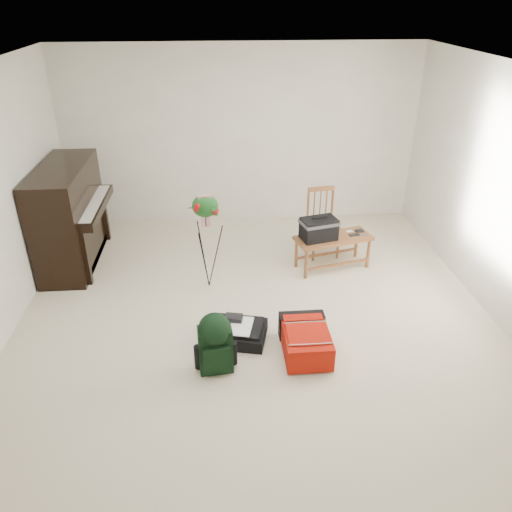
{
  "coord_description": "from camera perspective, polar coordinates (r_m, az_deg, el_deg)",
  "views": [
    {
      "loc": [
        -0.35,
        -4.21,
        3.1
      ],
      "look_at": [
        0.02,
        0.35,
        0.63
      ],
      "focal_mm": 35.0,
      "sensor_mm": 36.0,
      "label": 1
    }
  ],
  "objects": [
    {
      "name": "bench",
      "position": [
        6.11,
        7.64,
        2.92
      ],
      "size": [
        1.0,
        0.59,
        0.72
      ],
      "rotation": [
        0.0,
        0.0,
        0.25
      ],
      "color": "brown",
      "rests_on": "floor"
    },
    {
      "name": "ceiling",
      "position": [
        4.27,
        0.17,
        20.22
      ],
      "size": [
        5.0,
        5.5,
        0.01
      ],
      "primitive_type": "cube",
      "color": "white",
      "rests_on": "wall_back"
    },
    {
      "name": "piano",
      "position": [
        6.59,
        -20.45,
        4.14
      ],
      "size": [
        0.71,
        1.5,
        1.25
      ],
      "color": "black",
      "rests_on": "floor"
    },
    {
      "name": "green_backpack",
      "position": [
        4.52,
        -4.7,
        -9.6
      ],
      "size": [
        0.32,
        0.29,
        0.6
      ],
      "rotation": [
        0.0,
        0.0,
        0.1
      ],
      "color": "black",
      "rests_on": "floor"
    },
    {
      "name": "wall_back",
      "position": [
        7.21,
        -1.71,
        13.44
      ],
      "size": [
        5.0,
        0.04,
        2.5
      ],
      "primitive_type": "cube",
      "color": "white",
      "rests_on": "floor"
    },
    {
      "name": "black_duffel",
      "position": [
        5.02,
        -2.07,
        -8.65
      ],
      "size": [
        0.63,
        0.54,
        0.23
      ],
      "rotation": [
        0.0,
        0.0,
        -0.23
      ],
      "color": "black",
      "rests_on": "floor"
    },
    {
      "name": "dining_chair",
      "position": [
        6.49,
        7.62,
        3.74
      ],
      "size": [
        0.42,
        0.42,
        0.88
      ],
      "rotation": [
        0.0,
        0.0,
        0.11
      ],
      "color": "brown",
      "rests_on": "floor"
    },
    {
      "name": "flower_stand",
      "position": [
        5.65,
        -5.64,
        1.6
      ],
      "size": [
        0.39,
        0.39,
        1.17
      ],
      "rotation": [
        0.0,
        0.0,
        0.07
      ],
      "color": "black",
      "rests_on": "floor"
    },
    {
      "name": "red_suitcase",
      "position": [
        4.87,
        5.6,
        -9.24
      ],
      "size": [
        0.45,
        0.64,
        0.27
      ],
      "rotation": [
        0.0,
        0.0,
        0.0
      ],
      "color": "#BD1508",
      "rests_on": "floor"
    },
    {
      "name": "floor",
      "position": [
        5.24,
        0.13,
        -7.95
      ],
      "size": [
        5.0,
        5.5,
        0.01
      ],
      "primitive_type": "cube",
      "color": "beige",
      "rests_on": "ground"
    }
  ]
}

